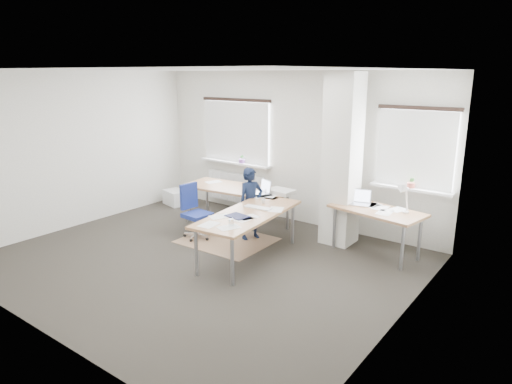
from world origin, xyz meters
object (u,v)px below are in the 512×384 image
Objects in this scene: desk_side at (377,212)px; task_chair at (196,223)px; desk_main at (245,201)px; person at (251,204)px.

desk_side is 3.02m from task_chair.
person is at bearing 77.33° from desk_main.
person is (0.02, 0.15, -0.08)m from desk_main.
desk_side is (2.00, 0.75, -0.01)m from desk_main.
person is (-1.98, -0.60, -0.07)m from desk_side.
task_chair is 1.01m from person.
desk_side reaches higher than task_chair.
desk_main is at bearing -149.44° from desk_side.
desk_main is at bearing 30.90° from task_chair.
desk_main is at bearing -163.99° from person.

